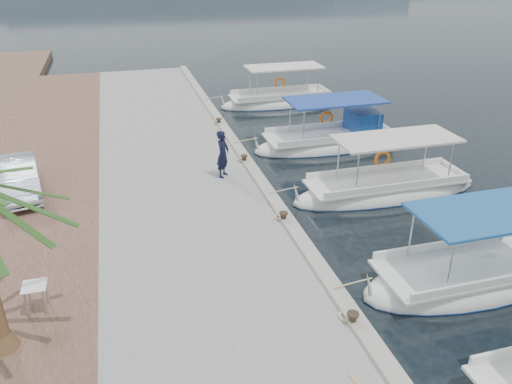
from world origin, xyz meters
TOP-DOWN VIEW (x-y plane):
  - ground at (0.00, 0.00)m, footprint 400.00×400.00m
  - concrete_quay at (-3.00, 5.00)m, footprint 6.00×40.00m
  - quay_curb at (-0.22, 5.00)m, footprint 0.44×40.00m
  - cobblestone_strip at (-8.00, 5.00)m, footprint 4.00×40.00m
  - fishing_caique_b at (3.73, -2.30)m, footprint 6.27×2.36m
  - fishing_caique_c at (4.29, 3.29)m, footprint 7.40×2.12m
  - fishing_caique_d at (4.33, 8.50)m, footprint 7.27×2.42m
  - fishing_caique_e at (4.21, 15.68)m, footprint 7.24×2.22m
  - mooring_bollards at (-0.35, 1.50)m, footprint 0.28×20.28m
  - fisherman at (-1.44, 5.45)m, footprint 0.73×0.79m
  - parked_car at (-8.64, 5.93)m, footprint 1.93×3.90m
  - folding_table at (-7.35, -1.02)m, footprint 0.55×0.55m

SIDE VIEW (x-z plane):
  - ground at x=0.00m, z-range 0.00..0.00m
  - fishing_caique_e at x=4.21m, z-range -1.29..1.54m
  - fishing_caique_c at x=4.29m, z-range -1.29..1.54m
  - fishing_caique_b at x=3.73m, z-range -1.29..1.54m
  - fishing_caique_d at x=4.33m, z-range -1.23..1.60m
  - concrete_quay at x=-3.00m, z-range 0.00..0.50m
  - cobblestone_strip at x=-8.00m, z-range 0.00..0.50m
  - quay_curb at x=-0.22m, z-range 0.50..0.62m
  - mooring_bollards at x=-0.35m, z-range 0.53..0.86m
  - folding_table at x=-7.35m, z-range 0.66..1.39m
  - parked_car at x=-8.64m, z-range 0.50..1.73m
  - fisherman at x=-1.44m, z-range 0.50..2.31m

